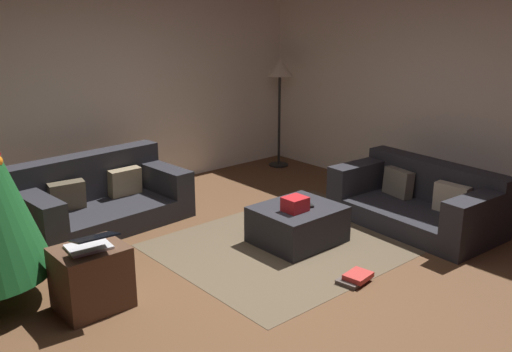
% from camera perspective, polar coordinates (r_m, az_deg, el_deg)
% --- Properties ---
extents(ground_plane, '(6.40, 6.40, 0.00)m').
position_cam_1_polar(ground_plane, '(4.77, 0.60, -11.32)').
color(ground_plane, brown).
extents(rear_partition, '(6.40, 0.12, 2.60)m').
position_cam_1_polar(rear_partition, '(6.94, -17.05, 8.26)').
color(rear_partition, silver).
rests_on(rear_partition, ground_plane).
extents(corner_partition, '(0.12, 6.40, 2.60)m').
position_cam_1_polar(corner_partition, '(6.78, 21.09, 7.69)').
color(corner_partition, silver).
rests_on(corner_partition, ground_plane).
extents(couch_left, '(1.77, 1.01, 0.73)m').
position_cam_1_polar(couch_left, '(6.25, -15.58, -2.23)').
color(couch_left, '#26262B').
rests_on(couch_left, ground_plane).
extents(couch_right, '(1.03, 1.76, 0.65)m').
position_cam_1_polar(couch_right, '(6.25, 16.30, -2.43)').
color(couch_right, '#26262B').
rests_on(couch_right, ground_plane).
extents(ottoman, '(0.80, 0.69, 0.37)m').
position_cam_1_polar(ottoman, '(5.59, 4.23, -4.90)').
color(ottoman, '#26262B').
rests_on(ottoman, ground_plane).
extents(gift_box, '(0.22, 0.19, 0.14)m').
position_cam_1_polar(gift_box, '(5.39, 3.98, -2.85)').
color(gift_box, red).
rests_on(gift_box, ottoman).
extents(tv_remote, '(0.10, 0.17, 0.02)m').
position_cam_1_polar(tv_remote, '(5.56, 5.30, -2.90)').
color(tv_remote, black).
rests_on(tv_remote, ottoman).
extents(side_table, '(0.52, 0.44, 0.50)m').
position_cam_1_polar(side_table, '(4.57, -16.34, -9.87)').
color(side_table, '#4C3323').
rests_on(side_table, ground_plane).
extents(laptop, '(0.35, 0.44, 0.18)m').
position_cam_1_polar(laptop, '(4.39, -16.40, -6.57)').
color(laptop, silver).
rests_on(laptop, side_table).
extents(book_stack, '(0.32, 0.26, 0.08)m').
position_cam_1_polar(book_stack, '(4.93, 10.09, -10.12)').
color(book_stack, '#4C423D').
rests_on(book_stack, ground_plane).
extents(corner_lamp, '(0.36, 0.36, 1.55)m').
position_cam_1_polar(corner_lamp, '(8.02, 2.42, 10.16)').
color(corner_lamp, black).
rests_on(corner_lamp, ground_plane).
extents(area_rug, '(2.60, 2.00, 0.01)m').
position_cam_1_polar(area_rug, '(5.66, 4.19, -6.60)').
color(area_rug, brown).
rests_on(area_rug, ground_plane).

